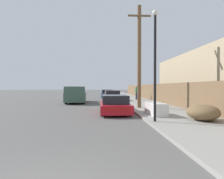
% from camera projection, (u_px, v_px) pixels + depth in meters
% --- Properties ---
extents(sidewalk_curb, '(4.20, 63.00, 0.12)m').
position_uv_depth(sidewalk_curb, '(133.00, 99.00, 26.45)').
color(sidewalk_curb, gray).
rests_on(sidewalk_curb, ground).
extents(discarded_fridge, '(0.94, 1.88, 0.73)m').
position_uv_depth(discarded_fridge, '(156.00, 109.00, 11.43)').
color(discarded_fridge, silver).
rests_on(discarded_fridge, sidewalk_curb).
extents(parked_sports_car_red, '(1.89, 4.61, 1.20)m').
position_uv_depth(parked_sports_car_red, '(114.00, 105.00, 13.14)').
color(parked_sports_car_red, red).
rests_on(parked_sports_car_red, ground).
extents(car_parked_mid, '(2.08, 4.28, 1.30)m').
position_uv_depth(car_parked_mid, '(112.00, 96.00, 23.99)').
color(car_parked_mid, '#5B1E19').
rests_on(car_parked_mid, ground).
extents(car_parked_far, '(1.92, 4.15, 1.29)m').
position_uv_depth(car_parked_far, '(107.00, 94.00, 31.39)').
color(car_parked_far, '#2D478C').
rests_on(car_parked_far, ground).
extents(pickup_truck, '(2.37, 5.69, 1.77)m').
position_uv_depth(pickup_truck, '(76.00, 95.00, 21.36)').
color(pickup_truck, '#385647').
rests_on(pickup_truck, ground).
extents(utility_pole, '(1.80, 0.30, 7.94)m').
position_uv_depth(utility_pole, '(139.00, 55.00, 15.52)').
color(utility_pole, brown).
rests_on(utility_pole, sidewalk_curb).
extents(street_lamp, '(0.26, 0.26, 5.20)m').
position_uv_depth(street_lamp, '(155.00, 58.00, 9.31)').
color(street_lamp, black).
rests_on(street_lamp, sidewalk_curb).
extents(brush_pile, '(1.49, 1.74, 0.78)m').
position_uv_depth(brush_pile, '(203.00, 112.00, 9.62)').
color(brush_pile, brown).
rests_on(brush_pile, sidewalk_curb).
extents(wooden_fence, '(0.08, 45.02, 1.94)m').
position_uv_depth(wooden_fence, '(153.00, 92.00, 23.87)').
color(wooden_fence, brown).
rests_on(wooden_fence, sidewalk_curb).
extents(pedestrian, '(0.34, 0.34, 1.82)m').
position_uv_depth(pedestrian, '(137.00, 92.00, 25.25)').
color(pedestrian, '#282D42').
rests_on(pedestrian, sidewalk_curb).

